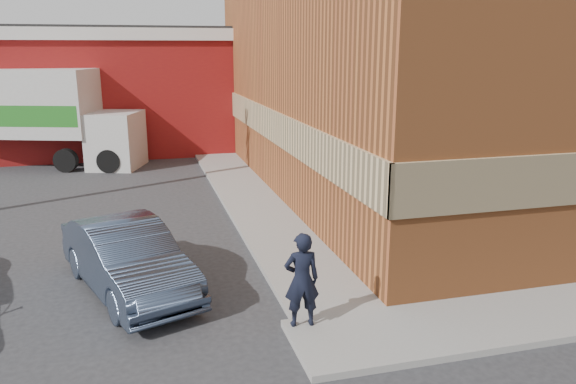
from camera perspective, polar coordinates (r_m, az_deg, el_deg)
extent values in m
plane|color=#28282B|center=(10.17, 2.07, -13.13)|extent=(90.00, 90.00, 0.00)
cube|color=#A5572A|center=(20.86, 17.83, 13.22)|extent=(14.00, 18.00, 9.00)
cube|color=tan|center=(18.25, -1.83, 6.87)|extent=(0.08, 18.16, 1.00)
cube|color=gray|center=(18.50, -4.36, -0.13)|extent=(1.80, 18.00, 0.12)
cube|color=maroon|center=(28.88, -21.92, 9.05)|extent=(16.00, 8.00, 5.00)
cube|color=silver|center=(28.80, -22.45, 14.49)|extent=(16.30, 8.30, 0.50)
cube|color=black|center=(28.81, -22.51, 15.08)|extent=(16.00, 8.00, 0.10)
imported|color=black|center=(9.50, 1.40, -8.90)|extent=(0.63, 0.44, 1.65)
imported|color=#344056|center=(11.53, -15.98, -6.47)|extent=(2.84, 4.50, 1.40)
cube|color=beige|center=(25.11, -25.76, 8.20)|extent=(6.54, 4.28, 2.64)
cube|color=#1F6B1C|center=(24.09, -27.06, 6.87)|extent=(5.57, 1.93, 0.81)
cube|color=beige|center=(23.61, -16.95, 5.08)|extent=(2.45, 2.70, 2.23)
cylinder|color=black|center=(23.47, -21.64, 3.00)|extent=(0.96, 0.58, 0.91)
cylinder|color=black|center=(25.29, -19.71, 3.93)|extent=(0.96, 0.58, 0.91)
cylinder|color=black|center=(22.79, -17.71, 3.02)|extent=(0.96, 0.58, 0.91)
cylinder|color=black|center=(24.65, -16.02, 3.97)|extent=(0.96, 0.58, 0.91)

